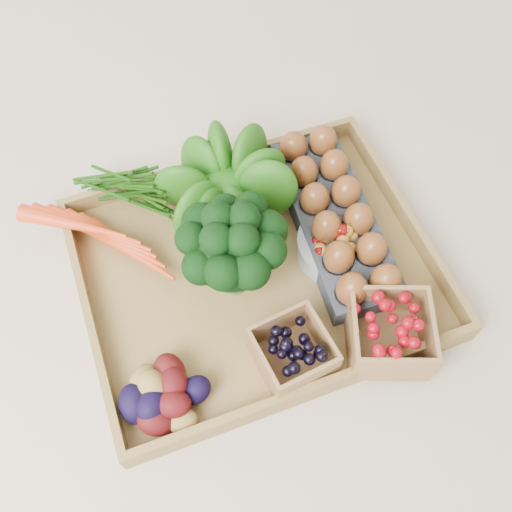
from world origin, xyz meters
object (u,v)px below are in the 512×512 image
object	(u,v)px
tray	(256,272)
broccoli	(232,261)
cherry_bowl	(339,246)
egg_carton	(334,221)

from	to	relation	value
tray	broccoli	bearing A→B (deg)	-169.64
cherry_bowl	egg_carton	xyz separation A→B (m)	(0.01, 0.05, 0.00)
tray	cherry_bowl	world-z (taller)	cherry_bowl
tray	broccoli	world-z (taller)	broccoli
broccoli	cherry_bowl	xyz separation A→B (m)	(0.18, -0.01, -0.05)
cherry_bowl	tray	bearing A→B (deg)	173.92
tray	cherry_bowl	bearing A→B (deg)	-6.08
broccoli	egg_carton	xyz separation A→B (m)	(0.19, 0.04, -0.05)
tray	egg_carton	xyz separation A→B (m)	(0.15, 0.03, 0.03)
broccoli	cherry_bowl	bearing A→B (deg)	-2.33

